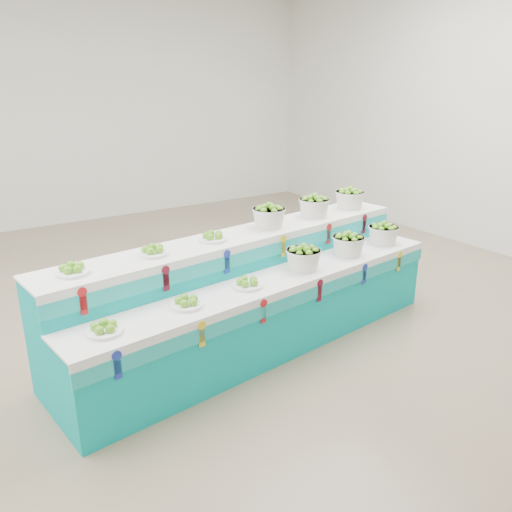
# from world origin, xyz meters

# --- Properties ---
(ground) EXTENTS (10.00, 10.00, 0.00)m
(ground) POSITION_xyz_m (0.00, 0.00, 0.00)
(ground) COLOR #776553
(ground) RESTS_ON ground
(back_wall) EXTENTS (10.00, 0.00, 10.00)m
(back_wall) POSITION_xyz_m (0.00, 5.00, 2.00)
(back_wall) COLOR silver
(back_wall) RESTS_ON ground
(display_stand) EXTENTS (4.01, 1.47, 1.02)m
(display_stand) POSITION_xyz_m (0.60, -0.41, 0.51)
(display_stand) COLOR #05A9A9
(display_stand) RESTS_ON ground
(plate_lower_left) EXTENTS (0.29, 0.29, 0.09)m
(plate_lower_left) POSITION_xyz_m (-0.95, -0.84, 0.77)
(plate_lower_left) COLOR white
(plate_lower_left) RESTS_ON display_stand
(plate_lower_mid) EXTENTS (0.29, 0.29, 0.09)m
(plate_lower_mid) POSITION_xyz_m (-0.28, -0.76, 0.77)
(plate_lower_mid) COLOR white
(plate_lower_mid) RESTS_ON display_stand
(plate_lower_right) EXTENTS (0.29, 0.29, 0.09)m
(plate_lower_right) POSITION_xyz_m (0.33, -0.69, 0.77)
(plate_lower_right) COLOR white
(plate_lower_right) RESTS_ON display_stand
(basket_lower_left) EXTENTS (0.36, 0.36, 0.23)m
(basket_lower_left) POSITION_xyz_m (1.00, -0.61, 0.84)
(basket_lower_left) COLOR silver
(basket_lower_left) RESTS_ON display_stand
(basket_lower_mid) EXTENTS (0.36, 0.36, 0.23)m
(basket_lower_mid) POSITION_xyz_m (1.63, -0.53, 0.84)
(basket_lower_mid) COLOR silver
(basket_lower_mid) RESTS_ON display_stand
(basket_lower_right) EXTENTS (0.36, 0.36, 0.23)m
(basket_lower_right) POSITION_xyz_m (2.20, -0.46, 0.84)
(basket_lower_right) COLOR silver
(basket_lower_right) RESTS_ON display_stand
(plate_upper_left) EXTENTS (0.29, 0.29, 0.09)m
(plate_upper_left) POSITION_xyz_m (-1.01, -0.36, 1.07)
(plate_upper_left) COLOR white
(plate_upper_left) RESTS_ON display_stand
(plate_upper_mid) EXTENTS (0.29, 0.29, 0.09)m
(plate_upper_mid) POSITION_xyz_m (-0.33, -0.28, 1.07)
(plate_upper_mid) COLOR white
(plate_upper_mid) RESTS_ON display_stand
(plate_upper_right) EXTENTS (0.29, 0.29, 0.09)m
(plate_upper_right) POSITION_xyz_m (0.27, -0.21, 1.07)
(plate_upper_right) COLOR white
(plate_upper_right) RESTS_ON display_stand
(basket_upper_left) EXTENTS (0.36, 0.36, 0.23)m
(basket_upper_left) POSITION_xyz_m (0.94, -0.13, 1.14)
(basket_upper_left) COLOR silver
(basket_upper_left) RESTS_ON display_stand
(basket_upper_mid) EXTENTS (0.36, 0.36, 0.23)m
(basket_upper_mid) POSITION_xyz_m (1.57, -0.05, 1.14)
(basket_upper_mid) COLOR silver
(basket_upper_mid) RESTS_ON display_stand
(basket_upper_right) EXTENTS (0.36, 0.36, 0.23)m
(basket_upper_right) POSITION_xyz_m (2.14, 0.02, 1.14)
(basket_upper_right) COLOR silver
(basket_upper_right) RESTS_ON display_stand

